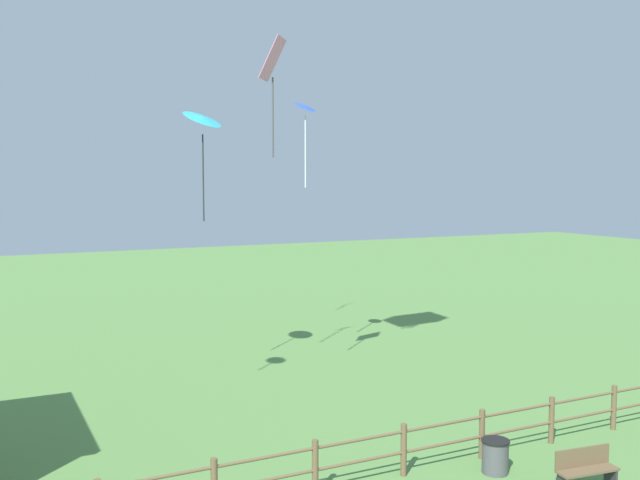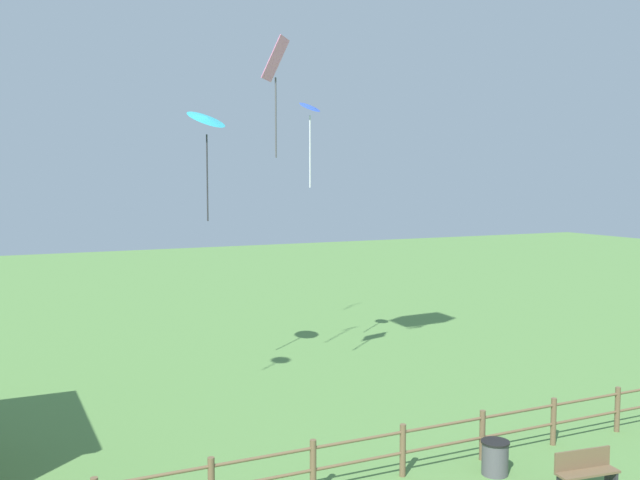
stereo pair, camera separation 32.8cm
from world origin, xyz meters
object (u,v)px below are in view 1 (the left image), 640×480
object	(u,v)px
trash_bin	(495,456)
kite_cyan_delta	(202,120)
park_bench_near_fence	(586,468)
kite_blue_delta	(305,113)
kite_pink_diamond	(273,70)

from	to	relation	value
trash_bin	kite_cyan_delta	size ratio (longest dim) A/B	0.21
park_bench_near_fence	kite_blue_delta	xyz separation A→B (m)	(-0.90, 12.17, 8.52)
trash_bin	kite_pink_diamond	xyz separation A→B (m)	(-2.38, 7.29, 9.50)
kite_blue_delta	kite_cyan_delta	bearing A→B (deg)	-169.70
kite_blue_delta	trash_bin	bearing A→B (deg)	-91.30
trash_bin	kite_cyan_delta	xyz separation A→B (m)	(-3.73, 9.87, 8.16)
kite_blue_delta	park_bench_near_fence	bearing A→B (deg)	-85.78
kite_pink_diamond	kite_cyan_delta	bearing A→B (deg)	117.61
kite_blue_delta	kite_cyan_delta	xyz separation A→B (m)	(-3.97, -0.72, -0.45)
kite_pink_diamond	park_bench_near_fence	bearing A→B (deg)	-68.36
park_bench_near_fence	kite_blue_delta	size ratio (longest dim) A/B	0.47
park_bench_near_fence	kite_pink_diamond	bearing A→B (deg)	111.64
trash_bin	kite_blue_delta	xyz separation A→B (m)	(0.24, 10.59, 8.61)
park_bench_near_fence	trash_bin	bearing A→B (deg)	125.81
kite_pink_diamond	kite_blue_delta	bearing A→B (deg)	51.54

